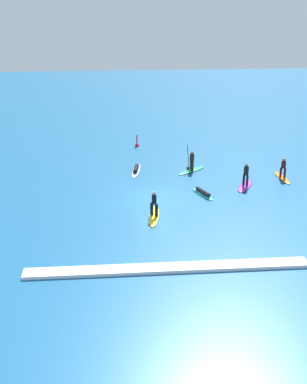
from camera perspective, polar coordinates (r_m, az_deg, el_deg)
ground_plane at (r=34.24m, az=0.00°, el=-0.77°), size 120.00×120.00×0.00m
surfer_on_white_board at (r=39.51m, az=-2.04°, el=2.70°), size 1.10×3.34×0.40m
surfer_on_yellow_board at (r=31.36m, az=0.07°, el=-2.22°), size 1.11×3.32×1.76m
surfer_on_purple_board at (r=36.84m, az=10.73°, el=1.30°), size 2.02×2.85×1.82m
surfer_on_orange_board at (r=39.12m, az=14.92°, el=2.19°), size 0.74×2.83×1.65m
surfer_on_teal_board at (r=35.00m, az=5.79°, el=-0.10°), size 1.52×2.59×0.39m
surfer_on_green_board at (r=39.49m, az=4.49°, el=3.09°), size 2.72×2.27×2.15m
marker_buoy at (r=45.92m, az=-1.95°, el=5.61°), size 0.37×0.37×1.20m
wave_crest at (r=25.80m, az=1.70°, el=-8.91°), size 15.00×0.90×0.18m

